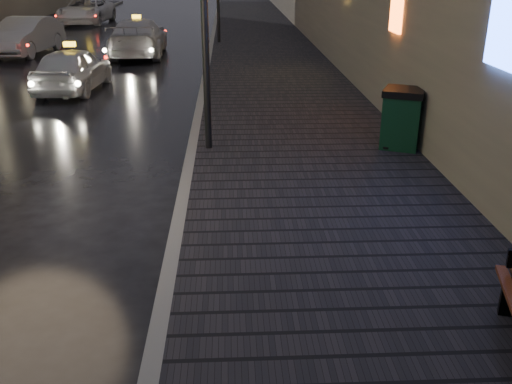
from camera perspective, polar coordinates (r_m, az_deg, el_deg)
ground at (r=6.88m, az=-22.29°, el=-12.85°), size 120.00×120.00×0.00m
sidewalk at (r=26.58m, az=0.83°, el=14.36°), size 4.60×58.00×0.15m
curb at (r=26.54m, az=-4.52°, el=14.29°), size 0.20×58.00×0.15m
curb_far at (r=28.25m, az=-23.37°, el=13.08°), size 0.20×58.00×0.15m
trash_bin at (r=12.05m, az=14.42°, el=7.19°), size 1.05×1.05×1.21m
taxi_near at (r=18.49m, az=-17.88°, el=11.63°), size 1.86×4.01×1.33m
car_left_mid at (r=26.48m, az=-22.02°, el=14.26°), size 2.13×4.72×1.50m
taxi_mid at (r=24.72m, az=-11.72°, el=14.90°), size 2.30×5.26×1.50m
taxi_far at (r=38.31m, az=-16.62°, el=16.99°), size 2.83×5.62×1.53m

